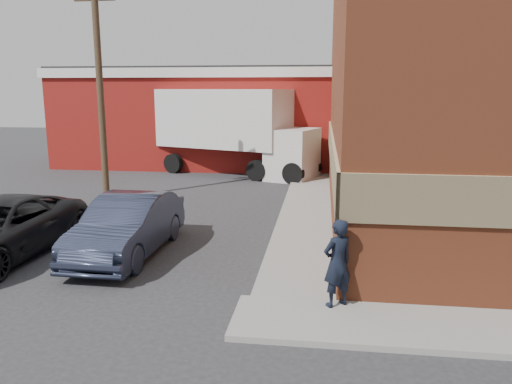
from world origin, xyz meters
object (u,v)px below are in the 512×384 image
at_px(warehouse, 205,116).
at_px(utility_pole, 100,80).
at_px(box_truck, 239,126).
at_px(man, 337,263).
at_px(sedan, 128,226).

distance_m(warehouse, utility_pole, 11.27).
relative_size(warehouse, box_truck, 1.76).
bearing_deg(warehouse, box_truck, -56.84).
xyz_separation_m(man, sedan, (-5.49, 2.81, -0.21)).
relative_size(warehouse, man, 9.08).
distance_m(man, box_truck, 16.70).
xyz_separation_m(utility_pole, box_truck, (4.31, 6.70, -2.21)).
bearing_deg(man, sedan, -62.49).
bearing_deg(man, box_truck, -109.00).
xyz_separation_m(utility_pole, man, (8.99, -9.25, -3.73)).
xyz_separation_m(sedan, box_truck, (0.81, 13.14, 1.73)).
distance_m(sedan, box_truck, 13.28).
relative_size(sedan, box_truck, 0.53).
bearing_deg(warehouse, man, -69.71).
bearing_deg(box_truck, warehouse, 143.12).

